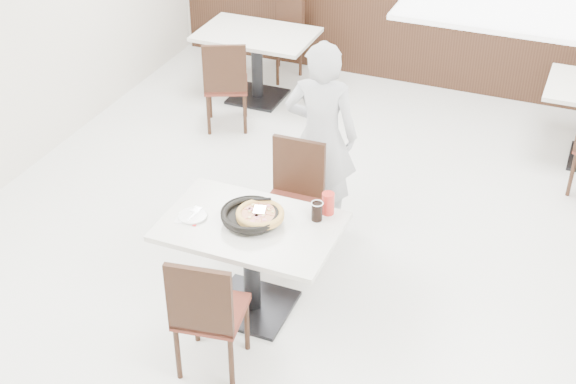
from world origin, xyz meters
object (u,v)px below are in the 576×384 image
at_px(main_table, 252,268).
at_px(pizza_pan, 251,217).
at_px(chair_far, 290,205).
at_px(diner_person, 321,136).
at_px(cola_glass, 317,212).
at_px(pizza, 260,215).
at_px(red_cup, 328,203).
at_px(bg_chair_left_near, 226,83).
at_px(side_plate, 193,216).
at_px(bg_chair_left_far, 278,36).
at_px(bg_table_left, 257,66).
at_px(chair_near, 211,309).

bearing_deg(main_table, pizza_pan, 106.46).
distance_m(chair_far, diner_person, 0.64).
bearing_deg(cola_glass, pizza, -152.12).
bearing_deg(main_table, cola_glass, 29.14).
bearing_deg(pizza, red_cup, 36.47).
bearing_deg(bg_chair_left_near, pizza, -83.81).
relative_size(side_plate, red_cup, 1.24).
relative_size(red_cup, bg_chair_left_far, 0.17).
distance_m(chair_far, cola_glass, 0.70).
height_order(pizza_pan, bg_chair_left_near, bg_chair_left_near).
bearing_deg(main_table, bg_chair_left_near, 119.55).
height_order(pizza, bg_chair_left_near, bg_chair_left_near).
bearing_deg(red_cup, bg_table_left, 122.67).
height_order(red_cup, bg_table_left, red_cup).
height_order(main_table, pizza, pizza).
relative_size(bg_table_left, bg_chair_left_near, 1.26).
bearing_deg(cola_glass, chair_near, -116.63).
bearing_deg(chair_far, pizza, 92.74).
distance_m(chair_near, bg_chair_left_near, 3.36).
relative_size(bg_chair_left_near, bg_chair_left_far, 1.00).
bearing_deg(bg_chair_left_near, main_table, -85.22).
bearing_deg(chair_near, bg_chair_left_far, 98.58).
height_order(diner_person, bg_chair_left_near, diner_person).
distance_m(pizza, diner_person, 1.19).
xyz_separation_m(side_plate, red_cup, (0.84, 0.40, 0.07)).
bearing_deg(pizza_pan, chair_near, -90.60).
xyz_separation_m(chair_near, bg_chair_left_near, (-1.38, 3.06, 0.00)).
relative_size(pizza, side_plate, 1.64).
relative_size(side_plate, bg_chair_left_far, 0.21).
xyz_separation_m(chair_far, pizza_pan, (-0.02, -0.67, 0.32)).
bearing_deg(chair_near, red_cup, 54.94).
height_order(pizza, bg_chair_left_far, bg_chair_left_far).
bearing_deg(pizza, chair_far, 94.03).
relative_size(main_table, pizza_pan, 3.05).
bearing_deg(diner_person, pizza_pan, 76.85).
bearing_deg(bg_chair_left_near, red_cup, -74.07).
height_order(main_table, cola_glass, cola_glass).
relative_size(diner_person, bg_chair_left_far, 1.70).
bearing_deg(bg_table_left, chair_far, -60.70).
distance_m(side_plate, cola_glass, 0.85).
bearing_deg(diner_person, side_plate, 60.47).
distance_m(cola_glass, bg_chair_left_near, 2.89).
xyz_separation_m(main_table, chair_far, (0.01, 0.69, 0.10)).
bearing_deg(side_plate, pizza_pan, 13.25).
xyz_separation_m(diner_person, bg_chair_left_far, (-1.44, 2.53, -0.33)).
relative_size(cola_glass, red_cup, 0.81).
relative_size(chair_far, red_cup, 5.94).
bearing_deg(pizza, cola_glass, 27.88).
bearing_deg(chair_far, side_plate, 60.40).
bearing_deg(bg_chair_left_near, pizza_pan, -85.12).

